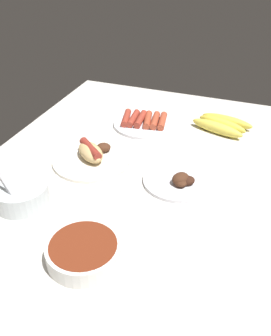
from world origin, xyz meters
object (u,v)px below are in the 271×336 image
Objects in this scene: plate_hotdog_assembled at (92,156)px; bowl_chili at (84,251)px; plate_grilled_meat at (178,180)px; plate_sausages at (144,122)px; bowl_coleslaw at (21,193)px; banana_bunch at (222,124)px.

bowl_chili is at bearing 23.60° from plate_hotdog_assembled.
plate_grilled_meat is 35.05cm from plate_sausages.
plate_hotdog_assembled is at bearing 160.98° from bowl_coleslaw.
plate_grilled_meat is 40.99cm from bowl_coleslaw.
plate_hotdog_assembled is 27.84cm from plate_sausages.
plate_sausages is (-26.96, 6.91, -0.51)cm from plate_hotdog_assembled.
plate_sausages is at bearing -145.39° from plate_grilled_meat.
plate_hotdog_assembled is 1.08× the size of plate_sausages.
plate_hotdog_assembled reaches higher than plate_grilled_meat.
plate_grilled_meat is at bearing 160.43° from bowl_chili.
plate_hotdog_assembled is at bearing -94.03° from plate_grilled_meat.
bowl_chili is at bearing -19.57° from plate_grilled_meat.
plate_hotdog_assembled reaches higher than banana_bunch.
bowl_coleslaw is at bearing -116.05° from bowl_chili.
bowl_coleslaw is 52.52cm from plate_sausages.
plate_grilled_meat is 0.81× the size of plate_hotdog_assembled.
bowl_coleslaw reaches higher than plate_sausages.
banana_bunch is at bearing 165.57° from bowl_chili.
plate_hotdog_assembled is 1.45× the size of bowl_chili.
bowl_coleslaw reaches higher than plate_grilled_meat.
plate_grilled_meat is 1.17× the size of bowl_chili.
plate_grilled_meat is 0.89× the size of banana_bunch.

